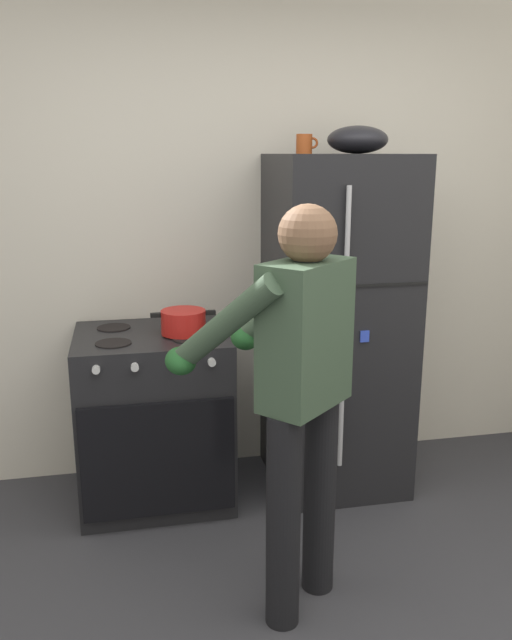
% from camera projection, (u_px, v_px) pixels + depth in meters
% --- Properties ---
extents(kitchen_wall_back, '(6.00, 0.10, 2.70)m').
position_uv_depth(kitchen_wall_back, '(240.00, 231.00, 3.58)').
color(kitchen_wall_back, silver).
rests_on(kitchen_wall_back, ground).
extents(refrigerator, '(0.68, 0.72, 1.76)m').
position_uv_depth(refrigerator, '(336.00, 325.00, 3.42)').
color(refrigerator, black).
rests_on(refrigerator, ground).
extents(stove_range, '(0.76, 0.67, 0.90)m').
position_uv_depth(stove_range, '(154.00, 418.00, 3.33)').
color(stove_range, black).
rests_on(stove_range, ground).
extents(person_cook, '(0.70, 0.74, 1.60)m').
position_uv_depth(person_cook, '(295.00, 377.00, 2.41)').
color(person_cook, black).
rests_on(person_cook, ground).
extents(red_pot, '(0.32, 0.22, 0.12)m').
position_uv_depth(red_pot, '(183.00, 322.00, 3.20)').
color(red_pot, red).
rests_on(red_pot, stove_range).
extents(coffee_mug, '(0.11, 0.08, 0.10)m').
position_uv_depth(coffee_mug, '(305.00, 144.00, 3.20)').
color(coffee_mug, '#B24C1E').
rests_on(coffee_mug, refrigerator).
extents(mixing_bowl, '(0.30, 0.30, 0.14)m').
position_uv_depth(mixing_bowl, '(358.00, 140.00, 3.20)').
color(mixing_bowl, black).
rests_on(mixing_bowl, refrigerator).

